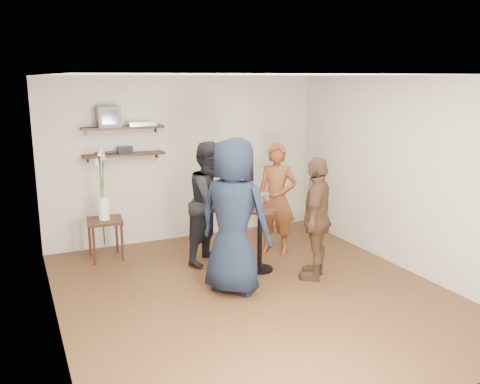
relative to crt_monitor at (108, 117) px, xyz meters
name	(u,v)px	position (x,y,z in m)	size (l,w,h in m)	color
room	(254,189)	(1.21, -2.38, -0.72)	(4.58, 5.08, 2.68)	#462316
shelf_upper	(123,128)	(0.21, 0.00, -0.17)	(1.20, 0.25, 0.04)	black
shelf_lower	(124,154)	(0.21, 0.00, -0.57)	(1.20, 0.25, 0.04)	black
crt_monitor	(108,117)	(0.00, 0.00, 0.00)	(0.32, 0.30, 0.30)	#59595B
dvd_deck	(141,124)	(0.49, 0.00, -0.12)	(0.40, 0.24, 0.06)	silver
radio	(125,150)	(0.22, 0.00, -0.50)	(0.22, 0.10, 0.10)	black
power_strip	(105,153)	(-0.06, 0.05, -0.54)	(0.30, 0.05, 0.03)	black
side_table	(105,226)	(-0.20, -0.39, -1.52)	(0.54, 0.54, 0.59)	black
vase_lilies	(103,197)	(-0.21, -0.40, -1.09)	(0.20, 0.21, 1.06)	white
drinks_table	(260,230)	(1.61, -1.73, -1.45)	(0.48, 0.48, 0.88)	black
wine_glass_fl	(256,198)	(1.54, -1.76, -0.99)	(0.07, 0.07, 0.21)	silver
wine_glass_fr	(266,197)	(1.69, -1.76, -0.99)	(0.07, 0.07, 0.22)	silver
wine_glass_bl	(257,197)	(1.59, -1.68, -1.00)	(0.07, 0.07, 0.20)	silver
wine_glass_br	(261,197)	(1.63, -1.72, -1.00)	(0.07, 0.07, 0.21)	silver
person_plaid	(276,199)	(2.16, -1.19, -1.19)	(0.60, 0.40, 1.65)	red
person_dark	(212,203)	(1.16, -1.12, -1.16)	(0.84, 0.65, 1.72)	black
person_navy	(234,216)	(1.02, -2.20, -1.07)	(0.93, 0.60, 1.90)	black
person_brown	(317,218)	(2.17, -2.24, -1.22)	(0.94, 0.39, 1.60)	#4F3422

